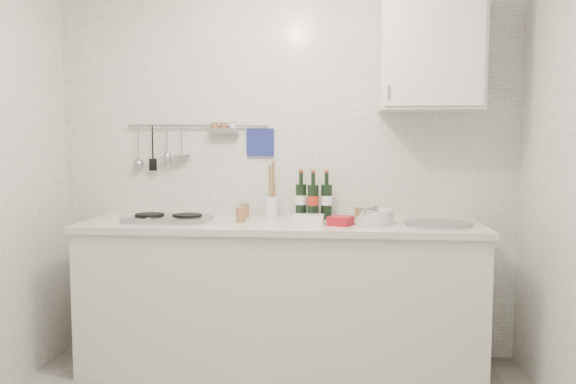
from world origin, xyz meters
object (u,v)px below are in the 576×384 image
(plate_stack_hob, at_px, (179,217))
(utensil_crock, at_px, (272,204))
(wine_bottles, at_px, (314,195))
(wall_cabinet, at_px, (430,52))
(plate_stack_sink, at_px, (375,217))

(plate_stack_hob, height_order, utensil_crock, utensil_crock)
(wine_bottles, distance_m, utensil_crock, 0.29)
(wine_bottles, bearing_deg, plate_stack_hob, -173.13)
(wall_cabinet, xyz_separation_m, utensil_crock, (-0.98, 0.13, -0.94))
(plate_stack_hob, height_order, wine_bottles, wine_bottles)
(plate_stack_hob, xyz_separation_m, utensil_crock, (0.57, 0.17, 0.07))
(wall_cabinet, height_order, utensil_crock, wall_cabinet)
(plate_stack_hob, xyz_separation_m, plate_stack_sink, (1.23, -0.09, 0.03))
(wall_cabinet, height_order, plate_stack_sink, wall_cabinet)
(wall_cabinet, relative_size, plate_stack_sink, 2.84)
(wall_cabinet, relative_size, plate_stack_hob, 2.74)
(plate_stack_hob, distance_m, utensil_crock, 0.60)
(plate_stack_hob, bearing_deg, wine_bottles, 6.87)
(plate_stack_hob, height_order, plate_stack_sink, plate_stack_sink)
(wine_bottles, height_order, utensil_crock, utensil_crock)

